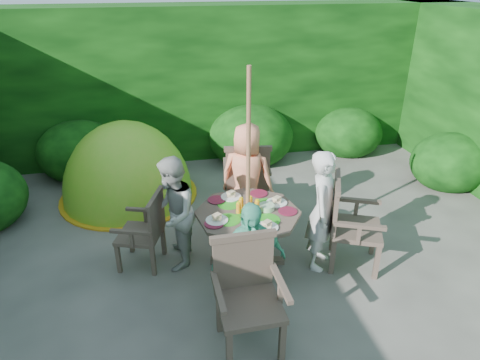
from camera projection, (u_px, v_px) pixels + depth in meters
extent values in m
plane|color=#494641|center=(268.00, 288.00, 4.44)|extent=(60.00, 60.00, 0.00)
cube|color=black|center=(209.00, 81.00, 7.41)|extent=(9.00, 1.00, 2.50)
cylinder|color=#40332A|center=(248.00, 239.00, 4.70)|extent=(0.11, 0.11, 0.63)
cube|color=#40332A|center=(247.00, 261.00, 4.82)|extent=(0.83, 0.26, 0.06)
cube|color=#40332A|center=(247.00, 261.00, 4.82)|extent=(0.26, 0.83, 0.06)
cylinder|color=#40332A|center=(248.00, 213.00, 4.55)|extent=(1.36, 1.36, 0.04)
cylinder|color=green|center=(228.00, 220.00, 4.39)|extent=(0.26, 0.26, 0.00)
cylinder|color=green|center=(268.00, 220.00, 4.39)|extent=(0.26, 0.26, 0.00)
cylinder|color=green|center=(229.00, 204.00, 4.69)|extent=(0.26, 0.26, 0.00)
cylinder|color=green|center=(266.00, 204.00, 4.69)|extent=(0.26, 0.26, 0.00)
cylinder|color=green|center=(248.00, 212.00, 4.54)|extent=(0.26, 0.26, 0.00)
cylinder|color=white|center=(277.00, 203.00, 4.71)|extent=(0.23, 0.23, 0.01)
cylinder|color=white|center=(231.00, 197.00, 4.83)|extent=(0.23, 0.23, 0.01)
cylinder|color=white|center=(217.00, 220.00, 4.37)|extent=(0.23, 0.23, 0.01)
cylinder|color=white|center=(267.00, 227.00, 4.25)|extent=(0.23, 0.23, 0.01)
cylinder|color=#C60D38|center=(288.00, 211.00, 4.54)|extent=(0.20, 0.20, 0.01)
cylinder|color=#C60D38|center=(259.00, 193.00, 4.90)|extent=(0.20, 0.20, 0.01)
cylinder|color=#C60D38|center=(217.00, 200.00, 4.76)|extent=(0.20, 0.20, 0.01)
cylinder|color=#C60D38|center=(214.00, 224.00, 4.32)|extent=(0.20, 0.20, 0.01)
cylinder|color=#C60D38|center=(262.00, 232.00, 4.18)|extent=(0.20, 0.20, 0.01)
cylinder|color=green|center=(267.00, 207.00, 4.57)|extent=(0.17, 0.17, 0.06)
cylinder|color=brown|center=(248.00, 175.00, 4.35)|extent=(0.05, 0.05, 2.20)
cube|color=#40332A|center=(356.00, 229.00, 4.64)|extent=(0.69, 0.70, 0.05)
cube|color=#40332A|center=(377.00, 261.00, 4.50)|extent=(0.07, 0.07, 0.44)
cube|color=#40332A|center=(373.00, 237.00, 4.90)|extent=(0.07, 0.07, 0.44)
cube|color=#40332A|center=(333.00, 256.00, 4.58)|extent=(0.07, 0.07, 0.44)
cube|color=#40332A|center=(333.00, 233.00, 4.98)|extent=(0.07, 0.07, 0.44)
cube|color=#40332A|center=(335.00, 204.00, 4.56)|extent=(0.25, 0.51, 0.52)
cube|color=#40332A|center=(360.00, 226.00, 4.31)|extent=(0.50, 0.25, 0.04)
cube|color=#40332A|center=(357.00, 201.00, 4.79)|extent=(0.50, 0.25, 0.04)
cube|color=#40332A|center=(140.00, 234.00, 4.67)|extent=(0.56, 0.58, 0.04)
cube|color=#40332A|center=(131.00, 238.00, 4.95)|extent=(0.06, 0.06, 0.37)
cube|color=#40332A|center=(118.00, 258.00, 4.60)|extent=(0.06, 0.06, 0.37)
cube|color=#40332A|center=(163.00, 240.00, 4.91)|extent=(0.06, 0.06, 0.37)
cube|color=#40332A|center=(153.00, 261.00, 4.56)|extent=(0.06, 0.06, 0.37)
cube|color=#40332A|center=(157.00, 217.00, 4.54)|extent=(0.18, 0.44, 0.44)
cube|color=#40332A|center=(145.00, 210.00, 4.80)|extent=(0.43, 0.18, 0.04)
cube|color=#40332A|center=(131.00, 232.00, 4.39)|extent=(0.43, 0.18, 0.04)
cube|color=#40332A|center=(246.00, 181.00, 5.70)|extent=(0.62, 0.60, 0.05)
cube|color=#40332A|center=(261.00, 188.00, 6.02)|extent=(0.06, 0.06, 0.44)
cube|color=#40332A|center=(229.00, 189.00, 5.99)|extent=(0.06, 0.06, 0.44)
cube|color=#40332A|center=(265.00, 204.00, 5.60)|extent=(0.06, 0.06, 0.44)
cube|color=#40332A|center=(230.00, 205.00, 5.58)|extent=(0.06, 0.06, 0.44)
cube|color=#40332A|center=(248.00, 169.00, 5.34)|extent=(0.55, 0.12, 0.53)
cube|color=#40332A|center=(267.00, 166.00, 5.62)|extent=(0.13, 0.53, 0.04)
cube|color=#40332A|center=(226.00, 167.00, 5.59)|extent=(0.13, 0.53, 0.04)
cube|color=#40332A|center=(250.00, 306.00, 3.58)|extent=(0.54, 0.52, 0.05)
cube|color=#40332A|center=(229.00, 351.00, 3.44)|extent=(0.05, 0.05, 0.43)
cube|color=#40332A|center=(282.00, 341.00, 3.53)|extent=(0.05, 0.05, 0.43)
cube|color=#40332A|center=(219.00, 312.00, 3.83)|extent=(0.05, 0.05, 0.43)
cube|color=#40332A|center=(267.00, 305.00, 3.92)|extent=(0.05, 0.05, 0.43)
cube|color=#40332A|center=(243.00, 262.00, 3.68)|extent=(0.53, 0.05, 0.51)
cube|color=#40332A|center=(218.00, 292.00, 3.44)|extent=(0.06, 0.51, 0.04)
cube|color=#40332A|center=(281.00, 283.00, 3.55)|extent=(0.06, 0.51, 0.04)
imported|color=silver|center=(323.00, 211.00, 4.54)|extent=(0.54, 0.59, 1.36)
imported|color=#A9A9A4|center=(173.00, 214.00, 4.56)|extent=(0.57, 0.68, 1.28)
imported|color=#FC9068|center=(247.00, 177.00, 5.25)|extent=(0.80, 0.69, 1.37)
imported|color=#54C4A1|center=(249.00, 262.00, 3.85)|extent=(0.74, 0.38, 1.21)
ellipsoid|color=#75C525|center=(130.00, 196.00, 6.28)|extent=(2.34, 2.34, 2.24)
ellipsoid|color=black|center=(144.00, 214.00, 5.79)|extent=(0.70, 0.52, 0.77)
cylinder|color=orange|center=(130.00, 195.00, 6.27)|extent=(1.96, 1.96, 0.03)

